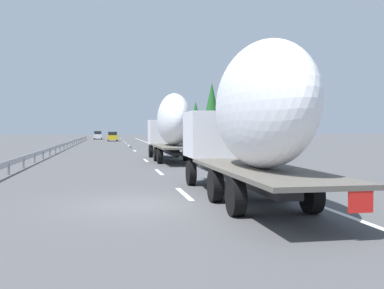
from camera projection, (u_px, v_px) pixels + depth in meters
The scene contains 23 objects.
ground_plane at pixel (117, 149), 53.47m from camera, with size 260.00×260.00×0.00m, color #4C4C4F.
lane_stripe_0 at pixel (184, 194), 16.44m from camera, with size 3.20×0.20×0.01m, color white.
lane_stripe_1 at pixel (159, 172), 24.70m from camera, with size 3.20×0.20×0.01m, color white.
lane_stripe_2 at pixel (146, 160), 33.83m from camera, with size 3.20×0.20×0.01m, color white.
lane_stripe_3 at pixel (135, 151), 48.59m from camera, with size 3.20×0.20×0.01m, color white.
lane_stripe_4 at pixel (131, 147), 58.19m from camera, with size 3.20×0.20×0.01m, color white.
lane_stripe_5 at pixel (131, 147), 57.94m from camera, with size 3.20×0.20×0.01m, color white.
lane_stripe_6 at pixel (129, 145), 64.19m from camera, with size 3.20×0.20×0.01m, color white.
lane_stripe_7 at pixel (126, 143), 75.61m from camera, with size 3.20×0.20×0.01m, color white.
lane_stripe_8 at pixel (123, 141), 87.81m from camera, with size 3.20×0.20×0.01m, color white.
lane_stripe_9 at pixel (121, 138), 110.11m from camera, with size 3.20×0.20×0.01m, color white.
edge_line_right at pixel (159, 147), 59.38m from camera, with size 110.00×0.20×0.01m, color white.
truck_lead at pixel (172, 124), 32.91m from camera, with size 12.47×2.55×4.87m.
truck_trailing at pixel (250, 117), 14.50m from camera, with size 12.42×2.55×4.98m.
car_yellow_coupe at pixel (113, 136), 86.23m from camera, with size 4.46×1.89×1.80m.
car_white_van at pixel (98, 135), 101.26m from camera, with size 4.47×1.76×1.85m.
road_sign at pixel (170, 129), 57.10m from camera, with size 0.10×0.90×3.37m.
tree_0 at pixel (212, 108), 51.64m from camera, with size 2.53×2.53×7.68m.
tree_1 at pixel (235, 111), 48.95m from camera, with size 3.37×3.37×7.26m.
tree_2 at pixel (197, 122), 75.20m from camera, with size 2.96×2.96×5.53m.
tree_3 at pixel (182, 116), 70.47m from camera, with size 3.07×3.07×7.03m.
tree_4 at pixel (196, 118), 76.06m from camera, with size 2.79×2.79×6.97m.
guardrail_median at pixel (67, 143), 55.32m from camera, with size 94.00×0.10×0.76m.
Camera 1 is at (-14.15, 0.87, 2.38)m, focal length 42.14 mm.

